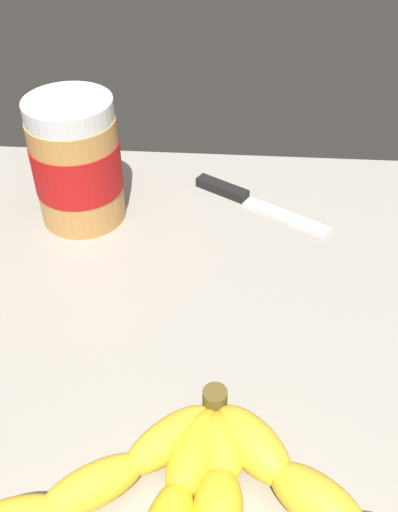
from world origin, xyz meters
TOP-DOWN VIEW (x-y plane):
  - ground_plane at (0.00, 0.00)cm, footprint 70.54×61.35cm
  - banana_bunch at (-0.79, -19.31)cm, footprint 35.31×21.77cm
  - peanut_butter_jar at (-17.44, 15.65)cm, footprint 9.88×9.88cm
  - butter_knife at (1.98, 19.51)cm, footprint 16.37×10.71cm

SIDE VIEW (x-z plane):
  - ground_plane at x=0.00cm, z-range -3.91..0.00cm
  - butter_knife at x=1.98cm, z-range -0.13..1.07cm
  - banana_bunch at x=-0.79cm, z-range -0.11..3.55cm
  - peanut_butter_jar at x=-17.44cm, z-range -0.16..14.44cm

